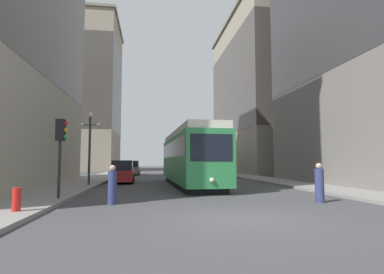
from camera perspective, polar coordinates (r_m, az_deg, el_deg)
name	(u,v)px	position (r m, az deg, el deg)	size (l,w,h in m)	color
ground_plane	(243,218)	(9.76, 9.48, -14.83)	(200.00, 200.00, 0.00)	#424244
sidewalk_left	(117,172)	(49.44, -13.82, -6.38)	(2.98, 120.00, 0.15)	gray
sidewalk_right	(215,171)	(50.34, 4.28, -6.46)	(2.98, 120.00, 0.15)	gray
streetcar	(189,156)	(22.21, -0.54, -3.66)	(3.10, 14.07, 3.89)	black
transit_bus	(204,160)	(38.61, 2.22, -4.27)	(2.63, 12.88, 3.45)	black
parked_car_left_near	(122,172)	(25.61, -12.92, -6.48)	(1.97, 4.61, 1.82)	black
parked_car_left_mid	(132,168)	(39.82, -11.16, -5.79)	(1.94, 4.77, 1.82)	black
pedestrian_crossing_near	(112,186)	(12.91, -14.74, -8.89)	(0.36, 0.36, 1.59)	navy
pedestrian_crossing_far	(319,184)	(14.16, 22.80, -8.15)	(0.37, 0.37, 1.67)	navy
traffic_light_near_left	(61,137)	(14.46, -23.40, -0.06)	(0.47, 0.36, 3.44)	#232328
lamp_post_left_near	(90,136)	(21.99, -18.62, 0.13)	(1.41, 0.36, 4.98)	#333338
fire_hydrant	(17,199)	(11.45, -30.07, -10.10)	(0.26, 0.26, 0.75)	red
building_left_midblock	(91,93)	(63.50, -18.42, 7.78)	(10.75, 17.05, 29.23)	gray
building_right_corner	(266,93)	(49.59, 13.71, 8.03)	(12.39, 23.88, 24.19)	gray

